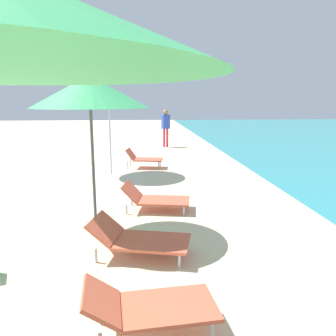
% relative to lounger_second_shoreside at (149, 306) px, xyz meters
% --- Properties ---
extents(lounger_second_shoreside, '(1.30, 0.72, 0.56)m').
position_rel_lounger_second_shoreside_xyz_m(lounger_second_shoreside, '(0.00, 0.00, 0.00)').
color(lounger_second_shoreside, '#D8593F').
rests_on(lounger_second_shoreside, ground).
extents(umbrella_third, '(1.87, 1.87, 2.67)m').
position_rel_lounger_second_shoreside_xyz_m(umbrella_third, '(-0.86, 2.66, 2.03)').
color(umbrella_third, '#4C4C51').
rests_on(umbrella_third, ground).
extents(lounger_third_shoreside, '(1.43, 0.87, 0.56)m').
position_rel_lounger_second_shoreside_xyz_m(lounger_third_shoreside, '(0.19, 3.72, -0.06)').
color(lounger_third_shoreside, '#D8593F').
rests_on(lounger_third_shoreside, ground).
extents(lounger_third_inland, '(1.53, 0.99, 0.55)m').
position_rel_lounger_second_shoreside_xyz_m(lounger_third_inland, '(-0.12, 1.70, -0.05)').
color(lounger_third_inland, '#D8593F').
rests_on(lounger_third_inland, ground).
extents(umbrella_farthest, '(1.93, 1.93, 2.59)m').
position_rel_lounger_second_shoreside_xyz_m(umbrella_farthest, '(-0.99, 7.16, 2.00)').
color(umbrella_farthest, silver).
rests_on(umbrella_farthest, ground).
extents(lounger_farthest_shoreside, '(1.26, 0.80, 0.64)m').
position_rel_lounger_second_shoreside_xyz_m(lounger_farthest_shoreside, '(-0.02, 8.08, 0.01)').
color(lounger_farthest_shoreside, '#D8593F').
rests_on(lounger_farthest_shoreside, ground).
extents(person_walking_near, '(0.42, 0.36, 1.77)m').
position_rel_lounger_second_shoreside_xyz_m(person_walking_near, '(1.08, 13.01, 0.76)').
color(person_walking_near, '#D8334C').
rests_on(person_walking_near, ground).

